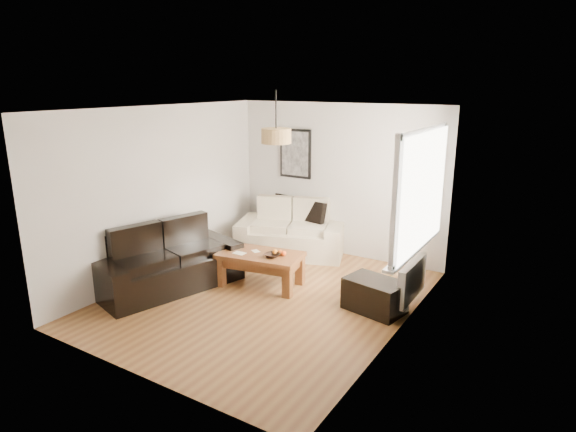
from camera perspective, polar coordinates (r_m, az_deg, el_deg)
The scene contains 21 objects.
floor at distance 6.97m, azimuth -2.64°, elevation -9.47°, with size 4.50×4.50×0.00m, color brown.
ceiling at distance 6.34m, azimuth -2.93°, elevation 12.39°, with size 3.80×4.50×0.00m, color white, non-canonical shape.
wall_back at distance 8.44m, azimuth 5.94°, elevation 4.16°, with size 3.80×0.04×2.60m, color silver, non-canonical shape.
wall_front at distance 4.93m, azimuth -17.80°, elevation -4.64°, with size 3.80×0.04×2.60m, color silver, non-canonical shape.
wall_left at distance 7.74m, azimuth -14.45°, elevation 2.75°, with size 0.04×4.50×2.60m, color silver, non-canonical shape.
wall_right at distance 5.71m, azimuth 13.14°, elevation -1.59°, with size 0.04×4.50×2.60m, color silver, non-canonical shape.
window_bay at distance 6.39m, azimuth 15.32°, elevation 2.84°, with size 0.14×1.90×1.60m, color white, non-canonical shape.
radiator at distance 6.76m, azimuth 14.26°, elevation -7.27°, with size 0.10×0.90×0.52m, color white.
poster at distance 8.74m, azimuth 0.87°, elevation 7.29°, with size 0.62×0.04×0.87m, color black, non-canonical shape.
pendant_shade at distance 6.61m, azimuth -1.39°, elevation 9.32°, with size 0.40×0.40×0.20m, color tan.
loveseat_cream at distance 8.55m, azimuth 0.36°, elevation -1.46°, with size 1.82×0.99×0.91m, color beige, non-canonical shape.
sofa_leather at distance 7.36m, azimuth -13.89°, elevation -4.82°, with size 2.05×1.00×0.89m, color black, non-canonical shape.
coffee_table at distance 7.29m, azimuth -3.23°, elevation -6.20°, with size 1.22×0.66×0.50m, color brown, non-canonical shape.
ottoman at distance 6.61m, azimuth 10.08°, elevation -9.09°, with size 0.76×0.49×0.43m, color black.
cushion_left at distance 8.79m, azimuth -0.46°, elevation 1.14°, with size 0.41×0.13×0.41m, color black.
cushion_right at distance 8.48m, azimuth 3.19°, elevation 0.44°, with size 0.37×0.11×0.37m, color black.
fruit_bowl at distance 7.03m, azimuth -1.84°, elevation -4.62°, with size 0.22×0.22×0.05m, color black.
orange_a at distance 7.11m, azimuth -0.91°, elevation -4.27°, with size 0.08×0.08×0.08m, color #DF5212.
orange_b at distance 7.07m, azimuth -0.51°, elevation -4.37°, with size 0.08×0.08×0.08m, color #E64B13.
orange_c at distance 7.12m, azimuth -1.51°, elevation -4.23°, with size 0.08×0.08×0.08m, color orange.
papers at distance 7.22m, azimuth -5.69°, elevation -4.33°, with size 0.18×0.12×0.01m, color white.
Camera 1 is at (3.60, -5.20, 2.92)m, focal length 30.50 mm.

